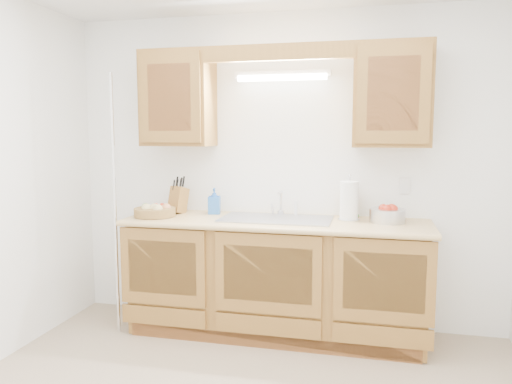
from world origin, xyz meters
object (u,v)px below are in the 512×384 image
(apple_bowl, at_px, (388,214))
(fruit_basket, at_px, (155,211))
(paper_towel, at_px, (349,201))
(knife_block, at_px, (178,199))

(apple_bowl, bearing_deg, fruit_basket, -174.94)
(paper_towel, height_order, apple_bowl, paper_towel)
(knife_block, relative_size, apple_bowl, 1.06)
(fruit_basket, bearing_deg, knife_block, 61.94)
(apple_bowl, bearing_deg, paper_towel, 176.60)
(knife_block, xyz_separation_m, paper_towel, (1.38, -0.04, 0.03))
(fruit_basket, height_order, knife_block, knife_block)
(knife_block, bearing_deg, apple_bowl, 14.83)
(knife_block, distance_m, apple_bowl, 1.67)
(paper_towel, bearing_deg, knife_block, 178.49)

